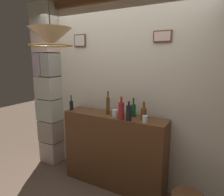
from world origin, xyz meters
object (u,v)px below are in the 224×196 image
pendant_lamp (51,38)px  liquor_bottle_vodka (121,110)px  liquor_bottle_vermouth (108,105)px  liquor_bottle_amaro (133,110)px  glass_tumbler_highball (145,119)px  liquor_bottle_mezcal (144,113)px  liquor_bottle_gin (71,105)px  liquor_bottle_whiskey (129,113)px  glass_tumbler_rocks (115,113)px

pendant_lamp → liquor_bottle_vodka: bearing=57.7°
liquor_bottle_vermouth → pendant_lamp: (-0.19, -0.82, 0.85)m
liquor_bottle_amaro → glass_tumbler_highball: size_ratio=2.79×
liquor_bottle_mezcal → liquor_bottle_gin: size_ratio=1.03×
liquor_bottle_mezcal → liquor_bottle_gin: liquor_bottle_mezcal is taller
liquor_bottle_vermouth → liquor_bottle_gin: size_ratio=1.44×
liquor_bottle_vermouth → liquor_bottle_gin: liquor_bottle_vermouth is taller
liquor_bottle_mezcal → liquor_bottle_vodka: bearing=-156.1°
liquor_bottle_whiskey → pendant_lamp: bearing=-128.0°
liquor_bottle_gin → glass_tumbler_rocks: size_ratio=2.29×
liquor_bottle_vermouth → glass_tumbler_rocks: (0.15, -0.06, -0.08)m
liquor_bottle_vermouth → pendant_lamp: bearing=-102.9°
liquor_bottle_whiskey → liquor_bottle_amaro: bearing=96.3°
glass_tumbler_rocks → pendant_lamp: size_ratio=0.23×
liquor_bottle_mezcal → pendant_lamp: size_ratio=0.53×
liquor_bottle_vermouth → liquor_bottle_mezcal: bearing=0.8°
liquor_bottle_amaro → pendant_lamp: (-0.53, -0.91, 0.89)m
liquor_bottle_amaro → glass_tumbler_highball: bearing=-38.2°
liquor_bottle_mezcal → liquor_bottle_vodka: liquor_bottle_vodka is taller
liquor_bottle_whiskey → liquor_bottle_vodka: (-0.11, 0.00, 0.02)m
liquor_bottle_vermouth → liquor_bottle_whiskey: 0.38m
liquor_bottle_vermouth → liquor_bottle_vodka: bearing=-22.4°
liquor_bottle_vermouth → liquor_bottle_gin: bearing=-174.5°
glass_tumbler_rocks → pendant_lamp: 1.24m
glass_tumbler_rocks → pendant_lamp: bearing=-113.8°
liquor_bottle_mezcal → glass_tumbler_rocks: liquor_bottle_mezcal is taller
liquor_bottle_vermouth → pendant_lamp: pendant_lamp is taller
liquor_bottle_amaro → glass_tumbler_highball: liquor_bottle_amaro is taller
liquor_bottle_whiskey → liquor_bottle_amaro: size_ratio=1.01×
liquor_bottle_mezcal → liquor_bottle_amaro: (-0.18, 0.08, 0.00)m
liquor_bottle_gin → glass_tumbler_rocks: (0.76, -0.00, -0.03)m
glass_tumbler_rocks → liquor_bottle_whiskey: bearing=-11.8°
liquor_bottle_vodka → pendant_lamp: 1.20m
liquor_bottle_mezcal → glass_tumbler_rocks: 0.39m
liquor_bottle_vodka → liquor_bottle_whiskey: bearing=-0.4°
glass_tumbler_rocks → glass_tumbler_highball: size_ratio=1.12×
glass_tumbler_highball → liquor_bottle_mezcal: bearing=119.1°
glass_tumbler_rocks → liquor_bottle_vermouth: bearing=156.8°
glass_tumbler_rocks → glass_tumbler_highball: bearing=-4.5°
liquor_bottle_mezcal → pendant_lamp: 1.41m
liquor_bottle_vodka → glass_tumbler_rocks: (-0.12, 0.05, -0.07)m
glass_tumbler_rocks → glass_tumbler_highball: 0.44m
liquor_bottle_gin → liquor_bottle_vodka: bearing=-3.3°
liquor_bottle_gin → pendant_lamp: bearing=-60.9°
liquor_bottle_whiskey → liquor_bottle_amaro: (-0.02, 0.20, -0.01)m
liquor_bottle_amaro → liquor_bottle_gin: bearing=-171.3°
liquor_bottle_mezcal → liquor_bottle_amaro: 0.19m
liquor_bottle_vodka → glass_tumbler_rocks: bearing=158.5°
liquor_bottle_whiskey → liquor_bottle_amaro: 0.20m
liquor_bottle_whiskey → glass_tumbler_highball: 0.22m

